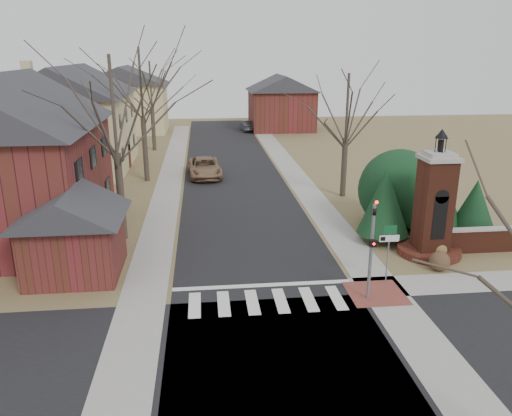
{
  "coord_description": "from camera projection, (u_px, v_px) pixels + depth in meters",
  "views": [
    {
      "loc": [
        -2.46,
        -17.79,
        10.08
      ],
      "look_at": [
        0.12,
        6.0,
        2.48
      ],
      "focal_mm": 35.0,
      "sensor_mm": 36.0,
      "label": 1
    }
  ],
  "objects": [
    {
      "name": "sidewalk_left",
      "position": [
        170.0,
        180.0,
        40.47
      ],
      "size": [
        2.0,
        60.0,
        0.02
      ],
      "primitive_type": "cube",
      "color": "gray",
      "rests_on": "ground"
    },
    {
      "name": "bare_tree_3",
      "position": [
        348.0,
        102.0,
        34.06
      ],
      "size": [
        7.0,
        7.0,
        9.7
      ],
      "color": "#473D33",
      "rests_on": "ground"
    },
    {
      "name": "dry_shrub_left",
      "position": [
        440.0,
        261.0,
        23.74
      ],
      "size": [
        0.95,
        0.95,
        0.95
      ],
      "primitive_type": "sphere",
      "color": "brown",
      "rests_on": "ground"
    },
    {
      "name": "brick_gate_monument",
      "position": [
        433.0,
        214.0,
        25.16
      ],
      "size": [
        3.2,
        3.2,
        6.47
      ],
      "color": "#5A291A",
      "rests_on": "ground"
    },
    {
      "name": "bare_tree_0",
      "position": [
        112.0,
        98.0,
        25.64
      ],
      "size": [
        8.05,
        8.05,
        11.15
      ],
      "color": "#473D33",
      "rests_on": "ground"
    },
    {
      "name": "bare_tree_1",
      "position": [
        140.0,
        78.0,
        37.85
      ],
      "size": [
        8.4,
        8.4,
        11.64
      ],
      "color": "#473D33",
      "rests_on": "ground"
    },
    {
      "name": "house_stucco_left",
      "position": [
        73.0,
        117.0,
        42.96
      ],
      "size": [
        9.8,
        12.8,
        9.28
      ],
      "color": "beige",
      "rests_on": "ground"
    },
    {
      "name": "garage_left",
      "position": [
        73.0,
        229.0,
        22.86
      ],
      "size": [
        4.8,
        4.8,
        4.29
      ],
      "color": "maroon",
      "rests_on": "ground"
    },
    {
      "name": "brick_garden_wall",
      "position": [
        512.0,
        238.0,
        26.08
      ],
      "size": [
        7.5,
        0.5,
        1.3
      ],
      "color": "#5A291A",
      "rests_on": "ground"
    },
    {
      "name": "house_brick_left",
      "position": [
        6.0,
        155.0,
        26.88
      ],
      "size": [
        9.8,
        11.8,
        9.42
      ],
      "color": "maroon",
      "rests_on": "ground"
    },
    {
      "name": "main_street",
      "position": [
        234.0,
        178.0,
        41.0
      ],
      "size": [
        8.0,
        70.0,
        0.01
      ],
      "primitive_type": "cube",
      "color": "black",
      "rests_on": "ground"
    },
    {
      "name": "stop_bar",
      "position": [
        262.0,
        285.0,
        22.33
      ],
      "size": [
        8.0,
        0.35,
        0.02
      ],
      "primitive_type": "cube",
      "color": "silver",
      "rests_on": "ground"
    },
    {
      "name": "sidewalk_right_main",
      "position": [
        296.0,
        176.0,
        41.53
      ],
      "size": [
        2.0,
        60.0,
        0.02
      ],
      "primitive_type": "cube",
      "color": "gray",
      "rests_on": "ground"
    },
    {
      "name": "crosswalk_zone",
      "position": [
        267.0,
        301.0,
        20.91
      ],
      "size": [
        8.0,
        2.2,
        0.02
      ],
      "primitive_type": "cube",
      "color": "silver",
      "rests_on": "ground"
    },
    {
      "name": "evergreen_far",
      "position": [
        475.0,
        204.0,
        27.69
      ],
      "size": [
        2.4,
        2.4,
        3.3
      ],
      "color": "#473D33",
      "rests_on": "ground"
    },
    {
      "name": "ground",
      "position": [
        269.0,
        311.0,
        20.16
      ],
      "size": [
        120.0,
        120.0,
        0.0
      ],
      "primitive_type": "plane",
      "color": "brown",
      "rests_on": "ground"
    },
    {
      "name": "pickup_truck",
      "position": [
        205.0,
        167.0,
        41.35
      ],
      "size": [
        2.95,
        5.74,
        1.55
      ],
      "primitive_type": "imported",
      "rotation": [
        0.0,
        0.0,
        0.07
      ],
      "color": "#926F4F",
      "rests_on": "ground"
    },
    {
      "name": "house_distant_left",
      "position": [
        125.0,
        98.0,
        63.12
      ],
      "size": [
        10.8,
        8.8,
        8.53
      ],
      "color": "beige",
      "rests_on": "ground"
    },
    {
      "name": "traffic_signal_pole",
      "position": [
        372.0,
        242.0,
        20.36
      ],
      "size": [
        0.28,
        0.41,
        4.5
      ],
      "color": "slate",
      "rests_on": "ground"
    },
    {
      "name": "distant_car",
      "position": [
        247.0,
        126.0,
        64.77
      ],
      "size": [
        1.81,
        4.29,
        1.38
      ],
      "primitive_type": "imported",
      "rotation": [
        0.0,
        0.0,
        3.23
      ],
      "color": "#393C42",
      "rests_on": "ground"
    },
    {
      "name": "evergreen_mid",
      "position": [
        434.0,
        188.0,
        28.22
      ],
      "size": [
        3.4,
        3.4,
        4.7
      ],
      "color": "#473D33",
      "rests_on": "ground"
    },
    {
      "name": "evergreen_near",
      "position": [
        385.0,
        201.0,
        26.83
      ],
      "size": [
        2.8,
        2.8,
        4.1
      ],
      "color": "#473D33",
      "rests_on": "ground"
    },
    {
      "name": "house_distant_right",
      "position": [
        281.0,
        101.0,
        65.35
      ],
      "size": [
        8.8,
        8.8,
        7.3
      ],
      "color": "maroon",
      "rests_on": "ground"
    },
    {
      "name": "evergreen_mass",
      "position": [
        399.0,
        187.0,
        29.35
      ],
      "size": [
        4.8,
        4.8,
        4.8
      ],
      "primitive_type": "sphere",
      "color": "#113316",
      "rests_on": "ground"
    },
    {
      "name": "cross_street",
      "position": [
        281.0,
        354.0,
        17.31
      ],
      "size": [
        120.0,
        8.0,
        0.01
      ],
      "primitive_type": "cube",
      "color": "black",
      "rests_on": "ground"
    },
    {
      "name": "dry_shrub_right",
      "position": [
        438.0,
        248.0,
        25.33
      ],
      "size": [
        0.93,
        0.93,
        0.93
      ],
      "primitive_type": "sphere",
      "color": "olive",
      "rests_on": "ground"
    },
    {
      "name": "curb_apron",
      "position": [
        376.0,
        293.0,
        21.59
      ],
      "size": [
        2.4,
        2.4,
        0.02
      ],
      "primitive_type": "cube",
      "color": "brown",
      "rests_on": "ground"
    },
    {
      "name": "bare_tree_2",
      "position": [
        150.0,
        81.0,
        50.42
      ],
      "size": [
        7.35,
        7.35,
        10.19
      ],
      "color": "#473D33",
      "rests_on": "ground"
    },
    {
      "name": "sign_post",
      "position": [
        389.0,
        243.0,
        22.02
      ],
      "size": [
        0.9,
        0.07,
        2.75
      ],
      "color": "slate",
      "rests_on": "ground"
    }
  ]
}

